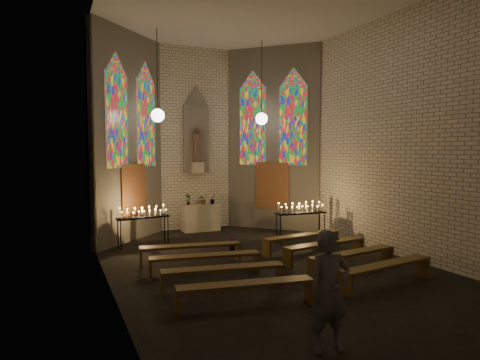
% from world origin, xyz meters
% --- Properties ---
extents(floor, '(12.00, 12.00, 0.00)m').
position_xyz_m(floor, '(0.00, 0.00, 0.00)').
color(floor, black).
rests_on(floor, ground).
extents(room, '(8.22, 12.43, 7.00)m').
position_xyz_m(room, '(-0.00, 3.37, 3.72)').
color(room, beige).
rests_on(room, ground).
extents(altar, '(1.40, 0.60, 1.00)m').
position_xyz_m(altar, '(0.00, 5.45, 0.50)').
color(altar, beige).
rests_on(altar, ground).
extents(flower_vase_left, '(0.23, 0.17, 0.43)m').
position_xyz_m(flower_vase_left, '(-0.48, 5.50, 1.21)').
color(flower_vase_left, '#4C723F').
rests_on(flower_vase_left, altar).
extents(flower_vase_center, '(0.45, 0.42, 0.41)m').
position_xyz_m(flower_vase_center, '(0.11, 5.46, 1.20)').
color(flower_vase_center, '#4C723F').
rests_on(flower_vase_center, altar).
extents(flower_vase_right, '(0.27, 0.25, 0.41)m').
position_xyz_m(flower_vase_right, '(0.46, 5.36, 1.21)').
color(flower_vase_right, '#4C723F').
rests_on(flower_vase_right, altar).
extents(aisle_flower_pot, '(0.26, 0.26, 0.39)m').
position_xyz_m(aisle_flower_pot, '(-0.13, 2.04, 0.19)').
color(aisle_flower_pot, '#4C723F').
rests_on(aisle_flower_pot, ground).
extents(votive_stand_left, '(1.68, 0.61, 1.20)m').
position_xyz_m(votive_stand_left, '(-2.52, 3.60, 1.03)').
color(votive_stand_left, black).
rests_on(votive_stand_left, ground).
extents(votive_stand_right, '(1.75, 0.52, 1.27)m').
position_xyz_m(votive_stand_right, '(2.38, 2.13, 1.09)').
color(votive_stand_right, black).
rests_on(votive_stand_right, ground).
extents(pew_left_0, '(2.72, 0.79, 0.52)m').
position_xyz_m(pew_left_0, '(-1.75, 1.05, 0.42)').
color(pew_left_0, '#533C17').
rests_on(pew_left_0, ground).
extents(pew_right_0, '(2.72, 0.79, 0.52)m').
position_xyz_m(pew_right_0, '(1.75, 1.05, 0.42)').
color(pew_right_0, '#533C17').
rests_on(pew_right_0, ground).
extents(pew_left_1, '(2.72, 0.79, 0.52)m').
position_xyz_m(pew_left_1, '(-1.75, -0.15, 0.42)').
color(pew_left_1, '#533C17').
rests_on(pew_left_1, ground).
extents(pew_right_1, '(2.72, 0.79, 0.52)m').
position_xyz_m(pew_right_1, '(1.75, -0.15, 0.42)').
color(pew_right_1, '#533C17').
rests_on(pew_right_1, ground).
extents(pew_left_2, '(2.72, 0.79, 0.52)m').
position_xyz_m(pew_left_2, '(-1.75, -1.35, 0.42)').
color(pew_left_2, '#533C17').
rests_on(pew_left_2, ground).
extents(pew_right_2, '(2.72, 0.79, 0.52)m').
position_xyz_m(pew_right_2, '(1.75, -1.35, 0.42)').
color(pew_right_2, '#533C17').
rests_on(pew_right_2, ground).
extents(pew_left_3, '(2.72, 0.79, 0.52)m').
position_xyz_m(pew_left_3, '(-1.75, -2.55, 0.42)').
color(pew_left_3, '#533C17').
rests_on(pew_left_3, ground).
extents(pew_right_3, '(2.72, 0.79, 0.52)m').
position_xyz_m(pew_right_3, '(1.75, -2.55, 0.42)').
color(pew_right_3, '#533C17').
rests_on(pew_right_3, ground).
extents(visitor, '(0.73, 0.53, 1.86)m').
position_xyz_m(visitor, '(-1.30, -4.63, 0.93)').
color(visitor, '#494953').
rests_on(visitor, ground).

